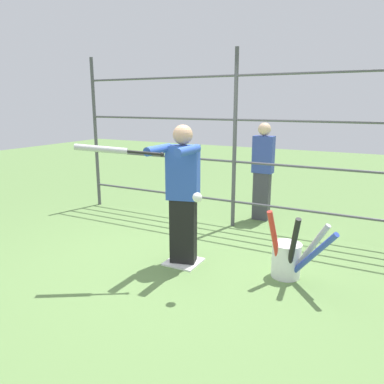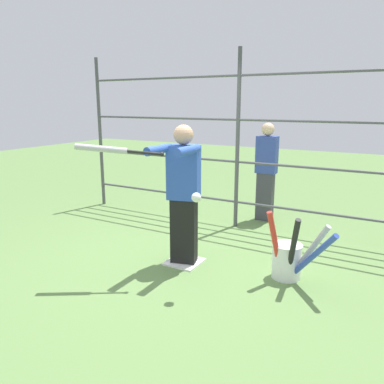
% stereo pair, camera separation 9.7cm
% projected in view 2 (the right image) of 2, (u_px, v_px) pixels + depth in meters
% --- Properties ---
extents(ground_plane, '(24.00, 24.00, 0.00)m').
position_uv_depth(ground_plane, '(184.00, 262.00, 4.56)').
color(ground_plane, '#608447').
extents(home_plate, '(0.40, 0.40, 0.02)m').
position_uv_depth(home_plate, '(184.00, 262.00, 4.55)').
color(home_plate, white).
rests_on(home_plate, ground).
extents(fence_backstop, '(5.52, 0.06, 2.68)m').
position_uv_depth(fence_backstop, '(238.00, 141.00, 5.61)').
color(fence_backstop, '#4C4C51').
rests_on(fence_backstop, ground).
extents(batter, '(0.42, 0.63, 1.66)m').
position_uv_depth(batter, '(183.00, 191.00, 4.33)').
color(batter, black).
rests_on(batter, ground).
extents(baseball_bat_swinging, '(0.81, 0.50, 0.14)m').
position_uv_depth(baseball_bat_swinging, '(109.00, 149.00, 3.84)').
color(baseball_bat_swinging, black).
extents(softball_in_flight, '(0.10, 0.10, 0.10)m').
position_uv_depth(softball_in_flight, '(196.00, 197.00, 3.63)').
color(softball_in_flight, white).
extents(bat_bucket, '(0.76, 0.52, 0.80)m').
position_uv_depth(bat_bucket, '(289.00, 259.00, 4.08)').
color(bat_bucket, white).
rests_on(bat_bucket, ground).
extents(bystander_behind_fence, '(0.33, 0.20, 1.59)m').
position_uv_depth(bystander_behind_fence, '(266.00, 171.00, 6.04)').
color(bystander_behind_fence, '#3F3F47').
rests_on(bystander_behind_fence, ground).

